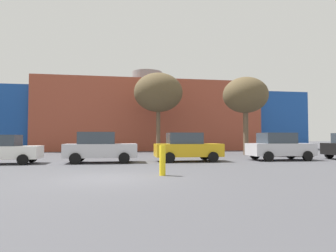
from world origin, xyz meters
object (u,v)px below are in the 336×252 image
parked_car_2 (100,147)px  bollard_yellow_0 (162,160)px  parked_car_1 (4,149)px  bare_tree_2 (158,93)px  parked_car_3 (187,147)px  bare_tree_0 (245,96)px  parked_car_4 (279,147)px

parked_car_2 → bollard_yellow_0: (2.82, -6.34, -0.31)m
parked_car_1 → parked_car_2: 5.29m
parked_car_1 → bare_tree_2: bearing=45.2°
parked_car_3 → bollard_yellow_0: parked_car_3 is taller
parked_car_2 → bare_tree_2: 12.29m
parked_car_2 → bare_tree_2: bare_tree_2 is taller
bare_tree_0 → bollard_yellow_0: size_ratio=5.67×
bare_tree_0 → parked_car_1: bearing=-161.3°
bare_tree_2 → bollard_yellow_0: size_ratio=6.58×
parked_car_2 → parked_car_3: (5.29, -0.00, -0.01)m
bare_tree_2 → parked_car_4: bearing=-56.6°
bare_tree_2 → bollard_yellow_0: 17.44m
bare_tree_2 → parked_car_2: bearing=-115.3°
parked_car_2 → parked_car_4: size_ratio=1.00×
parked_car_3 → bare_tree_2: (-0.49, 10.17, 4.98)m
parked_car_4 → bollard_yellow_0: 10.75m
parked_car_1 → bare_tree_2: bare_tree_2 is taller
parked_car_2 → bare_tree_2: bearing=64.7°
parked_car_4 → bollard_yellow_0: parked_car_4 is taller
parked_car_3 → bare_tree_2: 11.33m
parked_car_4 → bare_tree_2: size_ratio=0.53×
parked_car_1 → bare_tree_0: bearing=18.7°
parked_car_4 → bare_tree_2: bearing=123.4°
bare_tree_0 → bare_tree_2: bare_tree_2 is taller
parked_car_1 → parked_car_4: (16.79, -0.00, 0.08)m
parked_car_1 → bollard_yellow_0: bearing=-38.0°
parked_car_1 → parked_car_2: size_ratio=0.91×
bare_tree_0 → bollard_yellow_0: bare_tree_0 is taller
parked_car_1 → bollard_yellow_0: 10.30m
parked_car_3 → bare_tree_2: size_ratio=0.53×
parked_car_4 → bollard_yellow_0: size_ratio=3.50×
parked_car_3 → parked_car_4: bearing=-0.0°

